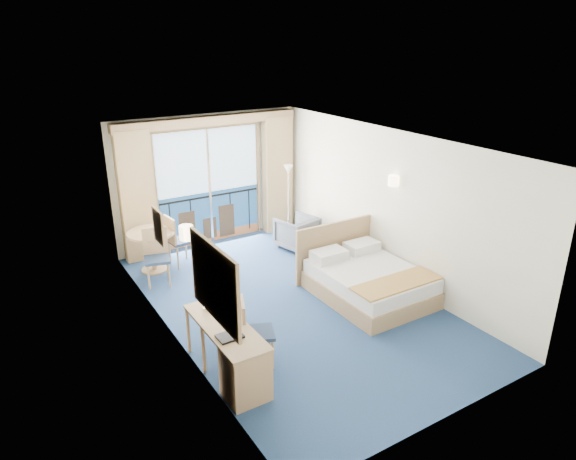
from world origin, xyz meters
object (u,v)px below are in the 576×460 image
object	(u,v)px
nightstand	(343,247)
table_chair_a	(176,238)
round_table	(152,241)
desk	(241,364)
table_chair_b	(156,253)
bed	(367,280)
floor_lamp	(288,182)
desk_chair	(252,328)
armchair	(297,232)

from	to	relation	value
nightstand	table_chair_a	size ratio (longest dim) A/B	0.54
round_table	desk	bearing A→B (deg)	-92.63
table_chair_b	bed	bearing A→B (deg)	-24.71
bed	desk	bearing A→B (deg)	-158.83
nightstand	desk	bearing A→B (deg)	-144.12
nightstand	desk	world-z (taller)	desk
floor_lamp	round_table	world-z (taller)	floor_lamp
nightstand	desk_chair	xyz separation A→B (m)	(-3.11, -2.08, 0.28)
bed	table_chair_a	xyz separation A→B (m)	(-2.28, 2.87, 0.27)
desk	table_chair_b	bearing A→B (deg)	88.37
floor_lamp	table_chair_a	bearing A→B (deg)	-173.34
bed	round_table	xyz separation A→B (m)	(-2.76, 2.87, 0.30)
desk_chair	bed	bearing A→B (deg)	-52.73
bed	desk	size ratio (longest dim) A/B	1.27
nightstand	armchair	world-z (taller)	armchair
floor_lamp	armchair	bearing A→B (deg)	-109.52
table_chair_a	table_chair_b	bearing A→B (deg)	126.59
bed	armchair	xyz separation A→B (m)	(0.13, 2.39, 0.04)
desk	desk_chair	xyz separation A→B (m)	(0.39, 0.45, 0.14)
round_table	table_chair_b	size ratio (longest dim) A/B	0.87
nightstand	armchair	distance (m)	1.09
desk_chair	table_chair_b	bearing A→B (deg)	27.70
table_chair_a	table_chair_b	size ratio (longest dim) A/B	0.99
armchair	table_chair_a	xyz separation A→B (m)	(-2.41, 0.48, 0.22)
armchair	table_chair_a	bearing A→B (deg)	-24.37
desk	table_chair_a	size ratio (longest dim) A/B	1.56
desk_chair	round_table	world-z (taller)	desk_chair
floor_lamp	table_chair_a	world-z (taller)	floor_lamp
armchair	round_table	bearing A→B (deg)	-22.52
desk_chair	round_table	distance (m)	3.56
armchair	desk_chair	bearing A→B (deg)	35.78
floor_lamp	table_chair_b	distance (m)	3.41
desk	table_chair_a	world-z (taller)	table_chair_a
round_table	table_chair_a	distance (m)	0.48
desk	table_chair_a	xyz separation A→B (m)	(0.66, 4.01, 0.16)
round_table	floor_lamp	bearing A→B (deg)	5.72
desk	table_chair_b	xyz separation A→B (m)	(0.10, 3.49, 0.16)
bed	armchair	size ratio (longest dim) A/B	2.67
armchair	floor_lamp	world-z (taller)	floor_lamp
armchair	desk	size ratio (longest dim) A/B	0.48
nightstand	desk	size ratio (longest dim) A/B	0.34
round_table	armchair	bearing A→B (deg)	-9.30
table_chair_b	desk_chair	bearing A→B (deg)	-69.62
nightstand	floor_lamp	xyz separation A→B (m)	(-0.15, 1.79, 0.91)
armchair	floor_lamp	size ratio (longest dim) A/B	0.48
desk	table_chair_a	bearing A→B (deg)	80.66
nightstand	armchair	bearing A→B (deg)	113.09
table_chair_b	armchair	bearing A→B (deg)	15.72
desk	round_table	world-z (taller)	round_table
desk	round_table	xyz separation A→B (m)	(0.18, 4.01, 0.19)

